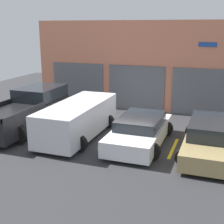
{
  "coord_description": "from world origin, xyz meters",
  "views": [
    {
      "loc": [
        4.35,
        -13.77,
        4.65
      ],
      "look_at": [
        0.0,
        -1.64,
        1.1
      ],
      "focal_mm": 50.0,
      "sensor_mm": 36.0,
      "label": 1
    }
  ],
  "objects": [
    {
      "name": "parking_stripe_centre",
      "position": [
        0.0,
        -2.14,
        0.0
      ],
      "size": [
        0.12,
        2.2,
        0.01
      ],
      "primitive_type": "cube",
      "color": "gold",
      "rests_on": "ground"
    },
    {
      "name": "pickup_truck",
      "position": [
        -4.13,
        -1.86,
        0.84
      ],
      "size": [
        2.54,
        5.35,
        1.76
      ],
      "color": "black",
      "rests_on": "ground"
    },
    {
      "name": "shophouse_building",
      "position": [
        -0.01,
        3.28,
        2.43
      ],
      "size": [
        12.66,
        0.68,
        4.97
      ],
      "color": "#D17A5B",
      "rests_on": "ground"
    },
    {
      "name": "van_right",
      "position": [
        -1.38,
        -2.14,
        0.81
      ],
      "size": [
        2.18,
        4.96,
        1.49
      ],
      "color": "silver",
      "rests_on": "ground"
    },
    {
      "name": "parking_stripe_left",
      "position": [
        -2.75,
        -2.14,
        0.0
      ],
      "size": [
        0.12,
        2.2,
        0.01
      ],
      "primitive_type": "cube",
      "color": "gold",
      "rests_on": "ground"
    },
    {
      "name": "sedan_white",
      "position": [
        1.38,
        -2.12,
        0.56
      ],
      "size": [
        2.26,
        4.45,
        1.16
      ],
      "color": "white",
      "rests_on": "ground"
    },
    {
      "name": "sedan_side",
      "position": [
        4.13,
        -2.11,
        0.59
      ],
      "size": [
        2.2,
        4.77,
        1.26
      ],
      "color": "#9E8956",
      "rests_on": "ground"
    },
    {
      "name": "parking_stripe_right",
      "position": [
        2.75,
        -2.14,
        0.0
      ],
      "size": [
        0.12,
        2.2,
        0.01
      ],
      "primitive_type": "cube",
      "color": "gold",
      "rests_on": "ground"
    },
    {
      "name": "ground_plane",
      "position": [
        0.0,
        0.0,
        0.0
      ],
      "size": [
        28.0,
        28.0,
        0.0
      ],
      "primitive_type": "plane",
      "color": "#2D2D30"
    },
    {
      "name": "parking_stripe_far_left",
      "position": [
        -5.51,
        -2.14,
        0.0
      ],
      "size": [
        0.12,
        2.2,
        0.01
      ],
      "primitive_type": "cube",
      "color": "gold",
      "rests_on": "ground"
    }
  ]
}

